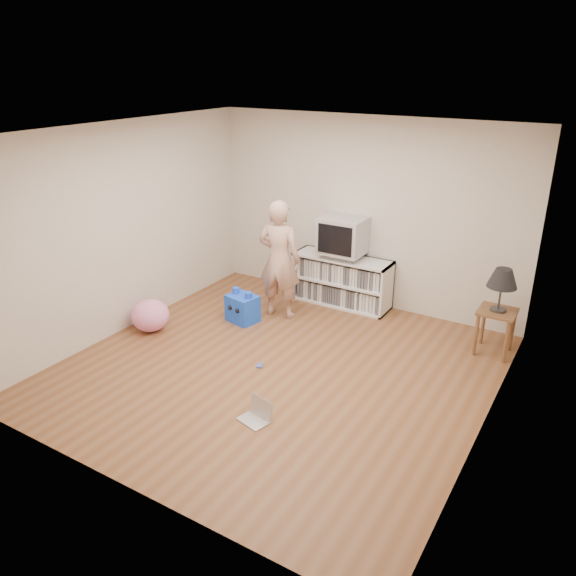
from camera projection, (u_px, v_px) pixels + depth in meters
The scene contains 13 objects.
ground at pixel (278, 368), 6.37m from camera, with size 4.50×4.50×0.00m, color brown.
walls at pixel (277, 260), 5.88m from camera, with size 4.52×4.52×2.60m.
ceiling at pixel (276, 133), 5.38m from camera, with size 4.50×4.50×0.01m, color white.
media_unit at pixel (342, 280), 7.94m from camera, with size 1.40×0.45×0.70m.
dvd_deck at pixel (343, 255), 7.78m from camera, with size 0.45×0.35×0.07m, color gray.
crt_tv at pixel (343, 235), 7.67m from camera, with size 0.60×0.53×0.50m.
side_table at pixel (496, 321), 6.56m from camera, with size 0.42×0.42×0.55m.
table_lamp at pixel (503, 279), 6.36m from camera, with size 0.34×0.34×0.52m.
person at pixel (279, 260), 7.40m from camera, with size 0.59×0.38×1.61m, color tan.
laptop at pixel (257, 414), 5.45m from camera, with size 0.34×0.30×0.20m.
playing_cards at pixel (260, 366), 6.40m from camera, with size 0.07×0.09×0.02m, color #4454B7.
plush_blue at pixel (242, 308), 7.45m from camera, with size 0.44×0.39×0.45m.
plush_pink at pixel (150, 315), 7.20m from camera, with size 0.48×0.48×0.41m, color pink.
Camera 1 is at (2.98, -4.68, 3.26)m, focal length 35.00 mm.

